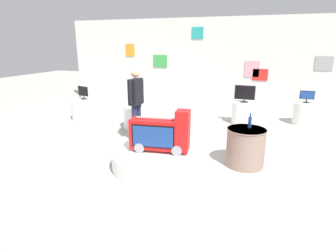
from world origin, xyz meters
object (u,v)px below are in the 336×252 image
at_px(novelty_firetruck_tv, 161,134).
at_px(bottle_on_side_table, 250,122).
at_px(display_pedestal_left_rear, 243,113).
at_px(display_pedestal_right_rear, 85,109).
at_px(display_pedestal_far_right, 304,114).
at_px(tv_on_left_rear, 245,93).
at_px(display_pedestal_center_rear, 138,117).
at_px(side_table_round, 245,147).
at_px(shopper_browsing_near_truck, 136,100).
at_px(tv_on_far_right, 307,96).
at_px(tv_on_center_rear, 138,99).
at_px(main_display_pedestal, 160,159).
at_px(tv_on_right_rear, 83,92).

height_order(novelty_firetruck_tv, bottle_on_side_table, novelty_firetruck_tv).
relative_size(display_pedestal_left_rear, bottle_on_side_table, 2.30).
relative_size(display_pedestal_right_rear, display_pedestal_far_right, 1.21).
height_order(tv_on_left_rear, display_pedestal_center_rear, tv_on_left_rear).
height_order(display_pedestal_left_rear, side_table_round, side_table_round).
bearing_deg(display_pedestal_left_rear, shopper_browsing_near_truck, -132.94).
bearing_deg(tv_on_far_right, display_pedestal_far_right, 88.69).
distance_m(display_pedestal_left_rear, tv_on_center_rear, 3.07).
relative_size(main_display_pedestal, shopper_browsing_near_truck, 1.04).
height_order(tv_on_left_rear, shopper_browsing_near_truck, shopper_browsing_near_truck).
bearing_deg(main_display_pedestal, tv_on_left_rear, 71.04).
height_order(novelty_firetruck_tv, tv_on_left_rear, novelty_firetruck_tv).
relative_size(main_display_pedestal, display_pedestal_center_rear, 2.31).
relative_size(tv_on_left_rear, shopper_browsing_near_truck, 0.33).
distance_m(display_pedestal_right_rear, tv_on_far_right, 6.47).
xyz_separation_m(display_pedestal_right_rear, tv_on_right_rear, (0.00, -0.00, 0.54)).
bearing_deg(tv_on_center_rear, display_pedestal_center_rear, 109.24).
relative_size(tv_on_far_right, shopper_browsing_near_truck, 0.23).
distance_m(tv_on_center_rear, tv_on_right_rear, 1.95).
bearing_deg(tv_on_left_rear, tv_on_center_rear, -151.86).
bearing_deg(tv_on_far_right, shopper_browsing_near_truck, -143.48).
relative_size(novelty_firetruck_tv, bottle_on_side_table, 3.94).
distance_m(main_display_pedestal, display_pedestal_left_rear, 3.78).
distance_m(display_pedestal_right_rear, display_pedestal_far_right, 6.45).
bearing_deg(display_pedestal_far_right, tv_on_far_right, -91.31).
height_order(display_pedestal_left_rear, tv_on_right_rear, tv_on_right_rear).
distance_m(tv_on_center_rear, shopper_browsing_near_truck, 1.08).
relative_size(tv_on_left_rear, display_pedestal_far_right, 0.89).
xyz_separation_m(novelty_firetruck_tv, tv_on_left_rear, (1.20, 3.58, 0.24)).
height_order(novelty_firetruck_tv, side_table_round, novelty_firetruck_tv).
bearing_deg(display_pedestal_center_rear, tv_on_center_rear, -70.76).
bearing_deg(side_table_round, main_display_pedestal, -158.56).
distance_m(display_pedestal_right_rear, bottle_on_side_table, 5.24).
bearing_deg(side_table_round, shopper_browsing_near_truck, 166.96).
height_order(main_display_pedestal, tv_on_right_rear, tv_on_right_rear).
relative_size(display_pedestal_center_rear, side_table_round, 1.05).
bearing_deg(side_table_round, display_pedestal_far_right, 68.12).
distance_m(main_display_pedestal, display_pedestal_right_rear, 4.18).
height_order(tv_on_center_rear, shopper_browsing_near_truck, shopper_browsing_near_truck).
xyz_separation_m(novelty_firetruck_tv, tv_on_right_rear, (-3.38, 2.48, 0.21)).
distance_m(main_display_pedestal, tv_on_right_rear, 4.23).
bearing_deg(tv_on_center_rear, tv_on_far_right, 23.83).
distance_m(tv_on_right_rear, side_table_round, 5.23).
distance_m(tv_on_center_rear, display_pedestal_right_rear, 2.02).
bearing_deg(shopper_browsing_near_truck, tv_on_left_rear, 47.01).
bearing_deg(tv_on_right_rear, bottle_on_side_table, -20.06).
height_order(main_display_pedestal, display_pedestal_left_rear, display_pedestal_left_rear).
bearing_deg(display_pedestal_far_right, tv_on_center_rear, -156.12).
xyz_separation_m(display_pedestal_left_rear, display_pedestal_right_rear, (-4.59, -1.10, 0.00)).
relative_size(main_display_pedestal, display_pedestal_far_right, 2.77).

